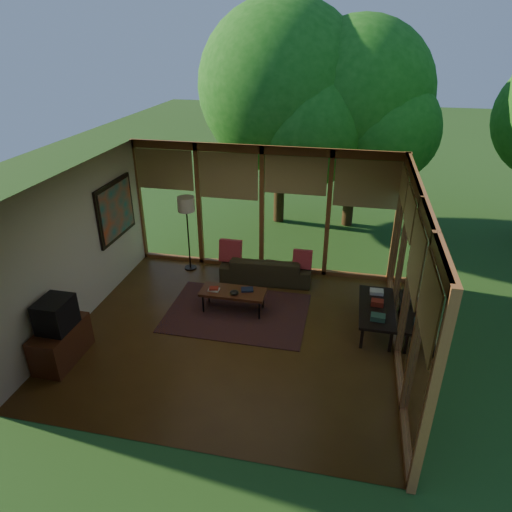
% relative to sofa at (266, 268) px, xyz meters
% --- Properties ---
extents(floor, '(5.50, 5.50, 0.00)m').
position_rel_sofa_xyz_m(floor, '(-0.20, -2.00, -0.27)').
color(floor, '#593A17').
rests_on(floor, ground).
extents(ceiling, '(5.50, 5.50, 0.00)m').
position_rel_sofa_xyz_m(ceiling, '(-0.20, -2.00, 2.43)').
color(ceiling, silver).
rests_on(ceiling, ground).
extents(wall_left, '(0.04, 5.00, 2.70)m').
position_rel_sofa_xyz_m(wall_left, '(-2.95, -2.00, 1.08)').
color(wall_left, silver).
rests_on(wall_left, ground).
extents(wall_front, '(5.50, 0.04, 2.70)m').
position_rel_sofa_xyz_m(wall_front, '(-0.20, -4.50, 1.08)').
color(wall_front, silver).
rests_on(wall_front, ground).
extents(window_wall_back, '(5.50, 0.12, 2.70)m').
position_rel_sofa_xyz_m(window_wall_back, '(-0.20, 0.50, 1.08)').
color(window_wall_back, brown).
rests_on(window_wall_back, ground).
extents(window_wall_right, '(0.12, 5.00, 2.70)m').
position_rel_sofa_xyz_m(window_wall_right, '(2.55, -2.00, 1.08)').
color(window_wall_right, brown).
rests_on(window_wall_right, ground).
extents(tree_nw, '(4.11, 4.11, 5.52)m').
position_rel_sofa_xyz_m(tree_nw, '(-0.30, 3.41, 3.19)').
color(tree_nw, '#3C2915').
rests_on(tree_nw, ground).
extents(tree_ne, '(3.55, 3.55, 5.10)m').
position_rel_sofa_xyz_m(tree_ne, '(1.56, 3.52, 3.05)').
color(tree_ne, '#3C2915').
rests_on(tree_ne, ground).
extents(rug, '(2.57, 1.82, 0.01)m').
position_rel_sofa_xyz_m(rug, '(-0.29, -1.37, -0.27)').
color(rug, maroon).
rests_on(rug, floor).
extents(sofa, '(1.90, 0.85, 0.54)m').
position_rel_sofa_xyz_m(sofa, '(0.00, 0.00, 0.00)').
color(sofa, '#352E1A').
rests_on(sofa, floor).
extents(pillow_left, '(0.46, 0.25, 0.48)m').
position_rel_sofa_xyz_m(pillow_left, '(-0.75, -0.05, 0.34)').
color(pillow_left, maroon).
rests_on(pillow_left, sofa).
extents(pillow_right, '(0.38, 0.20, 0.40)m').
position_rel_sofa_xyz_m(pillow_right, '(0.75, -0.05, 0.30)').
color(pillow_right, maroon).
rests_on(pillow_right, sofa).
extents(ct_book_lower, '(0.20, 0.15, 0.03)m').
position_rel_sofa_xyz_m(ct_book_lower, '(-0.72, -1.35, 0.17)').
color(ct_book_lower, beige).
rests_on(ct_book_lower, coffee_table).
extents(ct_book_upper, '(0.19, 0.16, 0.03)m').
position_rel_sofa_xyz_m(ct_book_upper, '(-0.72, -1.35, 0.20)').
color(ct_book_upper, maroon).
rests_on(ct_book_upper, coffee_table).
extents(ct_book_side, '(0.26, 0.22, 0.03)m').
position_rel_sofa_xyz_m(ct_book_side, '(-0.12, -1.22, 0.17)').
color(ct_book_side, '#151C31').
rests_on(ct_book_side, coffee_table).
extents(ct_bowl, '(0.16, 0.16, 0.07)m').
position_rel_sofa_xyz_m(ct_bowl, '(-0.32, -1.40, 0.19)').
color(ct_bowl, black).
rests_on(ct_bowl, coffee_table).
extents(media_cabinet, '(0.50, 1.00, 0.60)m').
position_rel_sofa_xyz_m(media_cabinet, '(-2.67, -3.22, 0.03)').
color(media_cabinet, '#562917').
rests_on(media_cabinet, floor).
extents(television, '(0.45, 0.55, 0.50)m').
position_rel_sofa_xyz_m(television, '(-2.65, -3.22, 0.58)').
color(television, black).
rests_on(television, media_cabinet).
extents(console_book_a, '(0.25, 0.19, 0.09)m').
position_rel_sofa_xyz_m(console_book_a, '(2.20, -1.74, 0.23)').
color(console_book_a, '#2F5240').
rests_on(console_book_a, side_console).
extents(console_book_b, '(0.21, 0.16, 0.09)m').
position_rel_sofa_xyz_m(console_book_b, '(2.20, -1.29, 0.23)').
color(console_book_b, maroon).
rests_on(console_book_b, side_console).
extents(console_book_c, '(0.24, 0.17, 0.06)m').
position_rel_sofa_xyz_m(console_book_c, '(2.20, -0.89, 0.22)').
color(console_book_c, beige).
rests_on(console_book_c, side_console).
extents(floor_lamp, '(0.36, 0.36, 1.65)m').
position_rel_sofa_xyz_m(floor_lamp, '(-1.73, 0.14, 1.13)').
color(floor_lamp, black).
rests_on(floor_lamp, floor).
extents(coffee_table, '(1.20, 0.50, 0.43)m').
position_rel_sofa_xyz_m(coffee_table, '(-0.37, -1.30, 0.12)').
color(coffee_table, '#562917').
rests_on(coffee_table, floor).
extents(side_console, '(0.60, 1.40, 0.46)m').
position_rel_sofa_xyz_m(side_console, '(2.20, -1.34, 0.14)').
color(side_console, black).
rests_on(side_console, floor).
extents(wall_painting, '(0.06, 1.35, 1.15)m').
position_rel_sofa_xyz_m(wall_painting, '(-2.91, -0.60, 1.28)').
color(wall_painting, black).
rests_on(wall_painting, wall_left).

